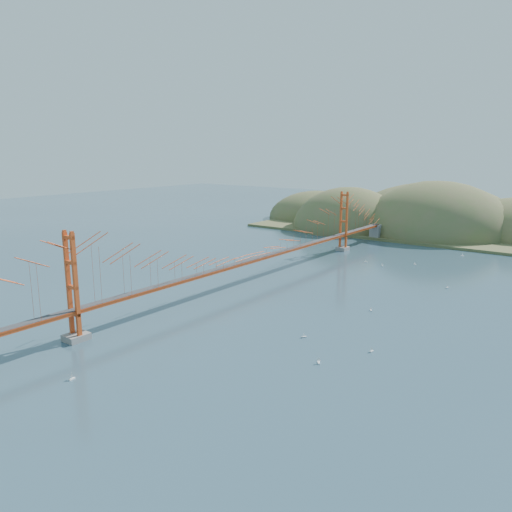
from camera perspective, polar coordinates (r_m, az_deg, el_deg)
The scene contains 13 objects.
ground at distance 76.01m, azimuth -0.63°, elevation -2.92°, with size 320.00×320.00×0.00m, color #2F4C5E.
bridge at distance 74.65m, azimuth -0.55°, elevation 2.31°, with size 2.20×94.40×12.00m.
far_headlands at distance 135.03m, azimuth 18.26°, elevation 3.10°, with size 84.00×58.00×25.00m.
sailboat_16 at distance 88.72m, azimuth 14.25°, elevation -1.02°, with size 0.54×0.54×0.59m.
sailboat_7 at distance 101.61m, azimuth 22.52°, elevation 0.07°, with size 0.59×0.51×0.67m.
sailboat_1 at distance 64.04m, azimuth 13.00°, elevation -6.00°, with size 0.56×0.56×0.60m.
sailboat_12 at distance 91.28m, azimuth 17.70°, elevation -0.86°, with size 0.51×0.50×0.57m.
sailboat_0 at distance 51.64m, azimuth 13.07°, elevation -10.47°, with size 0.45×0.53×0.61m.
sailboat_14 at distance 54.22m, azimuth 5.51°, elevation -9.09°, with size 0.60×0.60×0.63m.
sailboat_4 at distance 77.54m, azimuth 21.03°, elevation -3.34°, with size 0.50×0.52×0.58m.
sailboat_6 at distance 48.20m, azimuth 7.18°, elevation -11.91°, with size 0.66×0.66×0.70m.
sailboat_3 at distance 90.80m, azimuth 12.42°, elevation -0.62°, with size 0.62×0.62×0.65m.
sailboat_10 at distance 47.57m, azimuth -20.30°, elevation -12.94°, with size 0.55×0.63×0.71m.
Camera 1 is at (44.94, -58.06, 19.67)m, focal length 35.00 mm.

